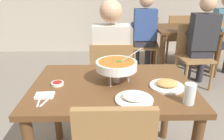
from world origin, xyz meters
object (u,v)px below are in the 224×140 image
(rice_plate, at_px, (134,98))
(chair_bg_left, at_px, (192,51))
(drink_glass, at_px, (189,95))
(patron_bg_left, at_px, (202,36))
(dining_table_far, at_px, (184,36))
(patron_bg_middle, at_px, (144,29))
(chair_bg_corner, at_px, (176,35))
(curry_bowl, at_px, (117,66))
(chair_bg_right, at_px, (222,43))
(chair_bg_middle, at_px, (146,40))
(dining_table_main, at_px, (112,99))
(chair_diner_main, at_px, (111,77))
(diner_main, at_px, (111,55))
(appetizer_plate, at_px, (167,85))
(sauce_dish, at_px, (57,83))

(rice_plate, bearing_deg, chair_bg_left, 59.64)
(rice_plate, xyz_separation_m, drink_glass, (0.33, -0.04, 0.04))
(chair_bg_left, xyz_separation_m, patron_bg_left, (0.09, -0.04, 0.24))
(dining_table_far, relative_size, patron_bg_middle, 0.76)
(drink_glass, height_order, chair_bg_left, chair_bg_left)
(dining_table_far, relative_size, chair_bg_corner, 1.11)
(curry_bowl, height_order, chair_bg_right, curry_bowl)
(chair_bg_middle, xyz_separation_m, patron_bg_left, (0.67, -0.72, 0.24))
(dining_table_main, bearing_deg, patron_bg_middle, 75.00)
(chair_diner_main, xyz_separation_m, patron_bg_middle, (0.58, 1.47, 0.24))
(diner_main, distance_m, dining_table_far, 1.92)
(chair_bg_left, bearing_deg, appetizer_plate, -116.54)
(chair_diner_main, xyz_separation_m, chair_bg_left, (1.22, 0.92, 0.00))
(chair_bg_corner, bearing_deg, chair_diner_main, -122.87)
(dining_table_far, bearing_deg, appetizer_plate, -111.74)
(sauce_dish, height_order, drink_glass, drink_glass)
(diner_main, xyz_separation_m, rice_plate, (0.13, -0.97, 0.04))
(chair_bg_middle, distance_m, chair_bg_right, 1.29)
(chair_bg_right, bearing_deg, curry_bowl, -132.36)
(diner_main, height_order, chair_bg_left, diner_main)
(chair_bg_left, relative_size, patron_bg_middle, 0.69)
(appetizer_plate, bearing_deg, dining_table_main, 170.99)
(sauce_dish, distance_m, chair_bg_right, 3.14)
(drink_glass, relative_size, patron_bg_middle, 0.10)
(curry_bowl, distance_m, chair_bg_left, 2.01)
(chair_diner_main, height_order, chair_bg_left, same)
(chair_diner_main, bearing_deg, chair_bg_corner, 57.13)
(drink_glass, bearing_deg, chair_bg_corner, 74.33)
(chair_bg_middle, height_order, patron_bg_middle, patron_bg_middle)
(dining_table_far, height_order, patron_bg_middle, patron_bg_middle)
(rice_plate, height_order, chair_bg_left, chair_bg_left)
(chair_bg_right, distance_m, patron_bg_middle, 1.36)
(dining_table_main, bearing_deg, appetizer_plate, -9.01)
(rice_plate, height_order, chair_bg_middle, chair_bg_middle)
(dining_table_far, bearing_deg, patron_bg_middle, 179.91)
(dining_table_far, height_order, chair_bg_middle, chair_bg_middle)
(dining_table_far, height_order, chair_bg_left, chair_bg_left)
(appetizer_plate, distance_m, chair_bg_left, 1.89)
(patron_bg_left, distance_m, patron_bg_middle, 0.93)
(rice_plate, height_order, patron_bg_middle, patron_bg_middle)
(dining_table_main, bearing_deg, chair_bg_left, 52.92)
(chair_bg_corner, bearing_deg, chair_bg_right, -43.64)
(sauce_dish, xyz_separation_m, chair_bg_corner, (1.69, 2.70, -0.26))
(diner_main, distance_m, chair_bg_right, 2.37)
(appetizer_plate, bearing_deg, patron_bg_middle, 84.97)
(chair_bg_left, bearing_deg, rice_plate, -120.36)
(dining_table_far, bearing_deg, rice_plate, -115.33)
(curry_bowl, xyz_separation_m, chair_bg_corner, (1.26, 2.66, -0.38))
(dining_table_main, bearing_deg, chair_bg_middle, 74.54)
(appetizer_plate, distance_m, dining_table_far, 2.40)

